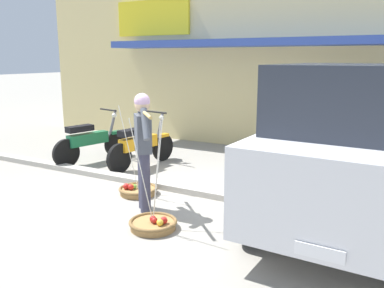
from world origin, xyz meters
The scene contains 10 objects.
ground_plane centered at (0.00, 0.00, 0.00)m, with size 90.00×90.00×0.00m, color gray.
sidewalk_curb centered at (0.00, 0.70, 0.05)m, with size 20.00×0.24×0.10m, color #AEA89C.
fruit_vendor centered at (0.18, -0.26, 0.98)m, with size 1.01×1.04×1.70m.
fruit_basket_left_side centered at (0.68, -0.77, 0.08)m, with size 0.63×0.63×1.45m.
fruit_basket_right_side centered at (-0.31, 0.23, 0.08)m, with size 0.63×0.63×1.45m.
motorcycle_nearest_shop centered at (-2.43, 1.45, 0.45)m, with size 0.62×1.79×1.09m.
motorcycle_second_in_row centered at (-1.27, 1.64, 0.45)m, with size 0.54×1.81×1.09m.
parked_truck centered at (2.97, 0.82, 1.03)m, with size 2.30×4.77×2.10m.
storefront_building centered at (0.14, 6.91, 2.10)m, with size 13.00×6.00×4.20m.
wooden_crate centered at (1.47, 2.40, 0.16)m, with size 0.44×0.36×0.32m, color olive.
Camera 1 is at (3.48, -4.79, 2.17)m, focal length 37.72 mm.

